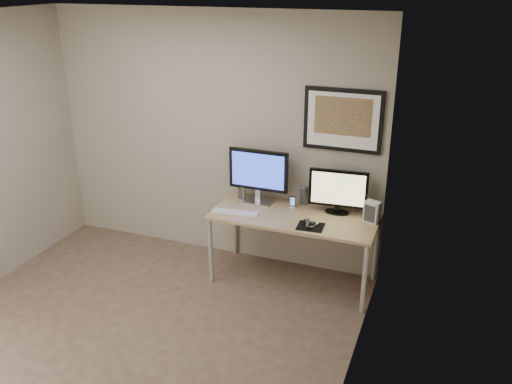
# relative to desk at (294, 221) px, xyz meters

# --- Properties ---
(floor) EXTENTS (3.60, 3.60, 0.00)m
(floor) POSITION_rel_desk_xyz_m (-1.00, -1.35, -0.66)
(floor) COLOR #4C3D2F
(floor) RESTS_ON ground
(room) EXTENTS (3.60, 3.60, 3.60)m
(room) POSITION_rel_desk_xyz_m (-1.00, -0.90, 0.98)
(room) COLOR white
(room) RESTS_ON ground
(desk) EXTENTS (1.60, 0.70, 0.73)m
(desk) POSITION_rel_desk_xyz_m (0.00, 0.00, 0.00)
(desk) COLOR #9B764B
(desk) RESTS_ON floor
(framed_art) EXTENTS (0.75, 0.04, 0.60)m
(framed_art) POSITION_rel_desk_xyz_m (0.35, 0.33, 0.96)
(framed_art) COLOR black
(framed_art) RESTS_ON room
(monitor_large) EXTENTS (0.61, 0.20, 0.56)m
(monitor_large) POSITION_rel_desk_xyz_m (-0.43, 0.17, 0.38)
(monitor_large) COLOR #A6A6AB
(monitor_large) RESTS_ON desk
(monitor_tv) EXTENTS (0.56, 0.15, 0.44)m
(monitor_tv) POSITION_rel_desk_xyz_m (0.37, 0.19, 0.30)
(monitor_tv) COLOR black
(monitor_tv) RESTS_ON desk
(speaker_left) EXTENTS (0.09, 0.09, 0.17)m
(speaker_left) POSITION_rel_desk_xyz_m (-0.61, 0.19, 0.15)
(speaker_left) COLOR #A6A6AB
(speaker_left) RESTS_ON desk
(speaker_right) EXTENTS (0.08, 0.08, 0.20)m
(speaker_right) POSITION_rel_desk_xyz_m (0.01, 0.29, 0.16)
(speaker_right) COLOR #A6A6AB
(speaker_right) RESTS_ON desk
(phone_dock) EXTENTS (0.06, 0.06, 0.12)m
(phone_dock) POSITION_rel_desk_xyz_m (-0.07, 0.17, 0.13)
(phone_dock) COLOR black
(phone_dock) RESTS_ON desk
(keyboard) EXTENTS (0.48, 0.18, 0.02)m
(keyboard) POSITION_rel_desk_xyz_m (-0.55, -0.16, 0.07)
(keyboard) COLOR silver
(keyboard) RESTS_ON desk
(mousepad) EXTENTS (0.26, 0.23, 0.00)m
(mousepad) POSITION_rel_desk_xyz_m (0.21, -0.19, 0.07)
(mousepad) COLOR black
(mousepad) RESTS_ON desk
(mouse) EXTENTS (0.10, 0.13, 0.04)m
(mouse) POSITION_rel_desk_xyz_m (0.23, -0.18, 0.09)
(mouse) COLOR black
(mouse) RESTS_ON mousepad
(remote) EXTENTS (0.13, 0.19, 0.02)m
(remote) POSITION_rel_desk_xyz_m (0.19, -0.17, 0.08)
(remote) COLOR black
(remote) RESTS_ON desk
(fan_unit) EXTENTS (0.16, 0.14, 0.21)m
(fan_unit) POSITION_rel_desk_xyz_m (0.72, 0.10, 0.17)
(fan_unit) COLOR silver
(fan_unit) RESTS_ON desk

